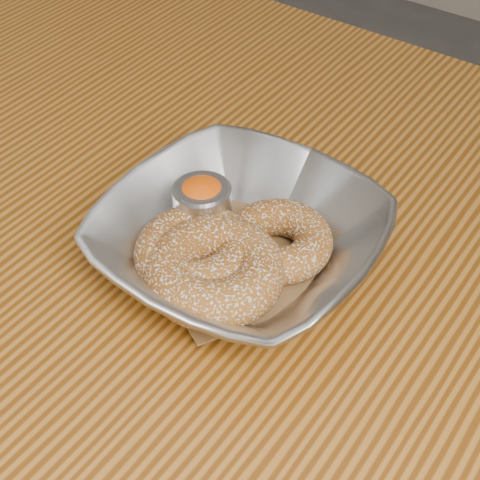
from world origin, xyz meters
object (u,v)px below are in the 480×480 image
Objects in this scene: donut_back at (278,241)px; donut_front at (215,271)px; table at (249,300)px; ramekin at (202,206)px; donut_extra at (197,253)px; serving_bowl at (240,241)px.

donut_front reaches higher than donut_back.
table is 0.14m from ramekin.
ramekin is (-0.03, 0.04, 0.01)m from donut_extra.
ramekin reaches higher than serving_bowl.
donut_front is (0.00, -0.04, 0.00)m from serving_bowl.
ramekin is at bearing 121.96° from donut_extra.
serving_bowl reaches higher than donut_back.
donut_front is at bearing -45.09° from ramekin.
donut_extra is (-0.00, -0.07, 0.13)m from table.
ramekin reaches higher than donut_front.
table is 5.12× the size of serving_bowl.
serving_bowl is 0.03m from donut_back.
serving_bowl reaches higher than donut_front.
donut_back is at bearing 48.93° from donut_extra.
table is 21.68× the size of ramekin.
donut_back is 0.81× the size of donut_front.
serving_bowl is at bearing -65.89° from table.
table is 0.15m from donut_extra.
donut_extra is at bearing -58.04° from ramekin.
donut_extra is 1.90× the size of ramekin.
ramekin is (-0.05, 0.01, 0.01)m from serving_bowl.
donut_front is at bearing -108.17° from donut_back.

